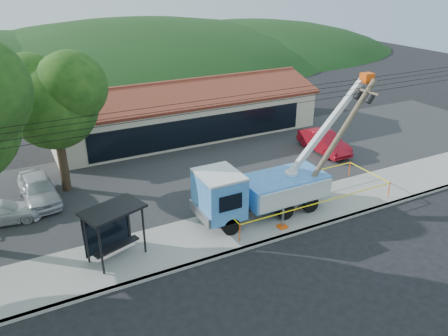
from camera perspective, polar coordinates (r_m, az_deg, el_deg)
ground at (r=21.22m, az=5.75°, el=-13.41°), size 120.00×120.00×0.00m
curb at (r=22.60m, az=2.85°, el=-10.41°), size 60.00×0.25×0.15m
sidewalk at (r=23.99m, az=0.57°, el=-8.12°), size 60.00×4.00×0.15m
parking_lot at (r=30.43m, az=-6.46°, el=-0.90°), size 60.00×12.00×0.10m
strip_mall at (r=38.09m, az=-5.34°, el=7.35°), size 22.50×8.53×4.67m
tree_lot at (r=27.83m, az=-21.55°, el=8.64°), size 6.30×5.60×8.94m
hill_center at (r=72.75m, az=-11.58°, el=13.62°), size 89.60×64.00×32.00m
hill_east at (r=80.44m, az=2.65°, el=15.06°), size 72.80×52.00×26.00m
utility_truck at (r=24.61m, az=4.56°, el=-2.72°), size 10.92×4.19×7.50m
leaning_pole at (r=25.64m, az=14.46°, el=3.49°), size 5.40×1.71×7.41m
bus_shelter at (r=21.51m, az=-14.46°, el=-6.66°), size 3.21×2.54×2.71m
caution_tape at (r=26.41m, az=10.22°, el=-3.18°), size 10.57×3.57×1.03m
car_silver at (r=29.07m, az=-22.78°, el=-4.18°), size 2.34×5.02×1.66m
car_red at (r=34.94m, az=12.79°, el=1.96°), size 1.77×4.91×1.61m
car_white at (r=27.69m, az=-26.92°, el=-6.45°), size 4.45×2.23×1.24m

